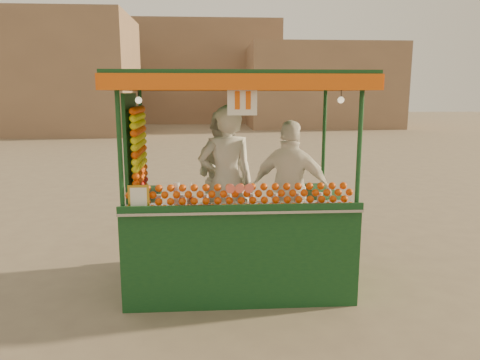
{
  "coord_description": "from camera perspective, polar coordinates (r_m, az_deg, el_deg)",
  "views": [
    {
      "loc": [
        0.0,
        -4.71,
        2.12
      ],
      "look_at": [
        0.33,
        0.21,
        1.17
      ],
      "focal_mm": 33.9,
      "sensor_mm": 36.0,
      "label": 1
    }
  ],
  "objects": [
    {
      "name": "ground",
      "position": [
        5.16,
        -3.64,
        -13.34
      ],
      "size": [
        90.0,
        90.0,
        0.0
      ],
      "primitive_type": "plane",
      "color": "#6C5D4D",
      "rests_on": "ground"
    },
    {
      "name": "building_left",
      "position": [
        26.31,
        -24.41,
        11.91
      ],
      "size": [
        10.0,
        6.0,
        6.0
      ],
      "primitive_type": "cube",
      "color": "#8D6C50",
      "rests_on": "ground"
    },
    {
      "name": "building_right",
      "position": [
        29.55,
        10.05,
        11.52
      ],
      "size": [
        9.0,
        6.0,
        5.0
      ],
      "primitive_type": "cube",
      "color": "#8D6C50",
      "rests_on": "ground"
    },
    {
      "name": "building_center",
      "position": [
        34.79,
        -7.34,
        13.13
      ],
      "size": [
        14.0,
        7.0,
        7.0
      ],
      "primitive_type": "cube",
      "color": "#8D6C50",
      "rests_on": "ground"
    },
    {
      "name": "juice_cart",
      "position": [
        4.96,
        -1.0,
        -5.01
      ],
      "size": [
        2.56,
        1.66,
        2.32
      ],
      "color": "#103A1B",
      "rests_on": "ground"
    },
    {
      "name": "vendor_left",
      "position": [
        5.06,
        -1.75,
        -0.35
      ],
      "size": [
        0.7,
        0.53,
        1.72
      ],
      "rotation": [
        0.0,
        0.0,
        3.34
      ],
      "color": "beige",
      "rests_on": "ground"
    },
    {
      "name": "vendor_middle",
      "position": [
        5.52,
        -2.01,
        0.21
      ],
      "size": [
        1.01,
        1.01,
        1.65
      ],
      "rotation": [
        0.0,
        0.0,
        2.37
      ],
      "color": "beige",
      "rests_on": "ground"
    },
    {
      "name": "vendor_right",
      "position": [
        5.08,
        6.39,
        -1.33
      ],
      "size": [
        0.99,
        0.7,
        1.56
      ],
      "rotation": [
        0.0,
        0.0,
        2.76
      ],
      "color": "white",
      "rests_on": "ground"
    }
  ]
}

